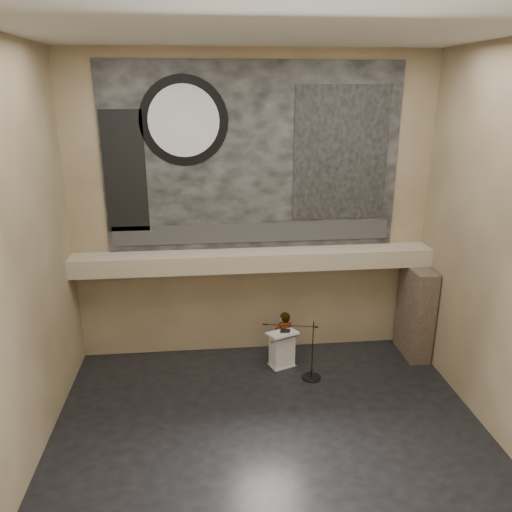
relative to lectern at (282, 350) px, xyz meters
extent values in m
plane|color=black|center=(-0.69, -2.77, -0.55)|extent=(10.00, 10.00, 0.00)
plane|color=silver|center=(-0.69, -2.77, 7.95)|extent=(10.00, 10.00, 0.00)
cube|color=#77624B|center=(-0.69, 1.23, 3.70)|extent=(10.00, 0.02, 8.50)
cube|color=#77624B|center=(-0.69, -6.77, 3.70)|extent=(10.00, 0.02, 8.50)
cube|color=#77624B|center=(-5.69, -2.77, 3.70)|extent=(0.02, 8.00, 8.50)
cube|color=#77624B|center=(4.31, -2.77, 3.70)|extent=(0.02, 8.00, 8.50)
cube|color=tan|center=(-0.69, 0.83, 2.40)|extent=(10.00, 0.80, 0.50)
cylinder|color=#B2893D|center=(-2.29, 0.78, 2.12)|extent=(0.04, 0.04, 0.06)
cylinder|color=#B2893D|center=(1.21, 0.78, 2.12)|extent=(0.04, 0.04, 0.06)
cube|color=black|center=(-0.69, 1.20, 5.15)|extent=(8.00, 0.05, 5.00)
cube|color=#2A2A2A|center=(-0.69, 1.16, 3.10)|extent=(7.76, 0.02, 0.55)
cylinder|color=black|center=(-2.49, 1.16, 6.15)|extent=(2.30, 0.02, 2.30)
cylinder|color=silver|center=(-2.49, 1.14, 6.15)|extent=(1.84, 0.02, 1.84)
cube|color=black|center=(1.71, 1.16, 5.25)|extent=(2.60, 0.02, 3.60)
cube|color=black|center=(-4.09, 1.16, 4.85)|extent=(1.10, 0.02, 3.20)
cube|color=#3F3126|center=(3.96, 0.38, 0.80)|extent=(0.60, 1.40, 2.70)
cube|color=silver|center=(0.00, 0.00, -0.51)|extent=(0.85, 0.75, 0.08)
cube|color=silver|center=(0.00, 0.00, 0.01)|extent=(0.73, 0.62, 0.96)
cube|color=silver|center=(0.00, -0.02, 0.52)|extent=(0.93, 0.80, 0.14)
cube|color=black|center=(0.08, 0.02, 0.56)|extent=(0.32, 0.28, 0.04)
cube|color=silver|center=(-0.07, -0.05, 0.55)|extent=(0.24, 0.30, 0.00)
imported|color=silver|center=(0.11, 0.33, 0.22)|extent=(0.61, 0.44, 1.54)
cylinder|color=black|center=(0.72, -0.65, -0.54)|extent=(0.52, 0.52, 0.02)
cylinder|color=black|center=(0.72, -0.65, 0.30)|extent=(0.03, 0.03, 1.70)
cylinder|color=black|center=(0.10, -0.51, 1.00)|extent=(1.39, 0.32, 0.02)
camera|label=1|loc=(-2.00, -12.26, 6.94)|focal=35.00mm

